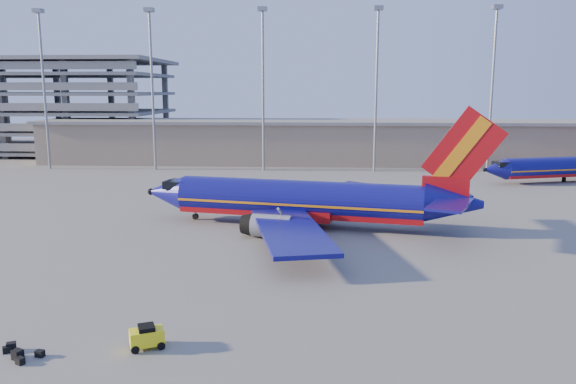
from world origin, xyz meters
name	(u,v)px	position (x,y,z in m)	size (l,w,h in m)	color
ground	(268,235)	(0.00, 0.00, 0.00)	(220.00, 220.00, 0.00)	slate
terminal_building	(344,141)	(10.00, 58.00, 4.32)	(122.00, 16.00, 8.50)	#88715E
parking_garage	(32,102)	(-62.00, 74.05, 11.73)	(62.00, 32.00, 21.40)	slate
light_mast_row	(320,72)	(5.00, 46.00, 17.55)	(101.60, 1.60, 28.65)	gray
aircraft_main	(307,201)	(3.85, 3.67, 2.77)	(37.93, 36.13, 12.98)	navy
aircraft_second	(569,167)	(44.92, 35.97, 2.43)	(30.45, 15.27, 10.58)	navy
baggage_tug	(147,336)	(-4.52, -25.69, 0.70)	(2.18, 1.80, 1.35)	#F8F316
luggage_pile	(18,353)	(-11.30, -27.13, 0.22)	(2.63, 2.02, 0.52)	black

